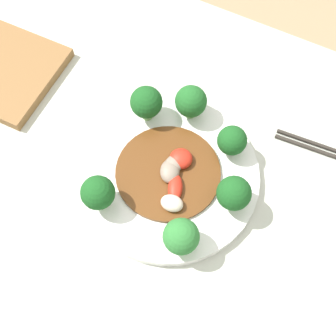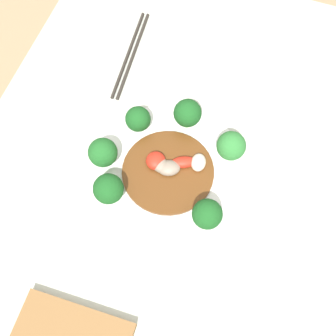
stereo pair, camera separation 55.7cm
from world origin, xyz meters
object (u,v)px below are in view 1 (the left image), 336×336
(broccoli_southeast, at_px, (146,103))
(stirfry_center, at_px, (171,173))
(broccoli_southwest, at_px, (232,141))
(broccoli_northwest, at_px, (181,237))
(broccoli_south, at_px, (192,102))
(broccoli_west, at_px, (234,193))
(cutting_board, at_px, (1,69))
(plate, at_px, (168,175))
(broccoli_northeast, at_px, (98,193))

(broccoli_southeast, distance_m, stirfry_center, 0.13)
(stirfry_center, bearing_deg, broccoli_southwest, -128.02)
(broccoli_northwest, bearing_deg, broccoli_south, -67.93)
(broccoli_south, height_order, stirfry_center, broccoli_south)
(broccoli_west, xyz_separation_m, stirfry_center, (0.11, -0.00, -0.03))
(broccoli_west, bearing_deg, broccoli_southeast, -22.71)
(stirfry_center, bearing_deg, broccoli_northwest, 124.25)
(broccoli_southeast, relative_size, cutting_board, 0.34)
(cutting_board, bearing_deg, stirfry_center, 172.36)
(broccoli_northwest, relative_size, broccoli_south, 0.98)
(broccoli_southeast, relative_size, broccoli_west, 1.07)
(broccoli_southeast, relative_size, broccoli_south, 1.05)
(broccoli_southeast, relative_size, broccoli_northwest, 1.07)
(plate, distance_m, broccoli_northeast, 0.13)
(broccoli_northwest, relative_size, broccoli_west, 1.00)
(broccoli_northwest, relative_size, stirfry_center, 0.38)
(plate, distance_m, broccoli_southwest, 0.12)
(broccoli_northeast, distance_m, broccoli_west, 0.21)
(broccoli_northeast, relative_size, stirfry_center, 0.40)
(broccoli_northeast, height_order, broccoli_west, broccoli_northeast)
(plate, distance_m, broccoli_southeast, 0.13)
(plate, distance_m, stirfry_center, 0.02)
(broccoli_southeast, height_order, broccoli_northeast, broccoli_southeast)
(plate, distance_m, broccoli_south, 0.13)
(broccoli_west, bearing_deg, broccoli_northwest, 67.33)
(cutting_board, bearing_deg, broccoli_west, 174.01)
(broccoli_southeast, distance_m, broccoli_south, 0.08)
(broccoli_southwest, relative_size, broccoli_west, 0.88)
(broccoli_northwest, height_order, cutting_board, broccoli_northwest)
(broccoli_southwest, distance_m, stirfry_center, 0.12)
(broccoli_southeast, relative_size, broccoli_northeast, 1.03)
(broccoli_northwest, bearing_deg, cutting_board, -18.35)
(cutting_board, bearing_deg, plate, 172.28)
(broccoli_south, height_order, cutting_board, broccoli_south)
(broccoli_west, bearing_deg, broccoli_northeast, 27.41)
(broccoli_southwest, distance_m, broccoli_south, 0.10)
(plate, height_order, cutting_board, cutting_board)
(broccoli_northwest, bearing_deg, stirfry_center, -55.75)
(broccoli_south, bearing_deg, broccoli_southwest, 159.16)
(broccoli_northwest, bearing_deg, broccoli_northeast, -1.05)
(broccoli_west, bearing_deg, cutting_board, -5.99)
(plate, xyz_separation_m, broccoli_northeast, (0.07, 0.10, 0.05))
(broccoli_northeast, height_order, broccoli_south, broccoli_northeast)
(plate, xyz_separation_m, broccoli_southwest, (-0.08, -0.09, 0.04))
(plate, relative_size, broccoli_northeast, 4.41)
(broccoli_northeast, xyz_separation_m, broccoli_southwest, (-0.15, -0.19, -0.01))
(plate, bearing_deg, broccoli_northeast, 53.54)
(broccoli_northeast, relative_size, broccoli_west, 1.04)
(plate, bearing_deg, broccoli_southwest, -130.32)
(broccoli_southeast, bearing_deg, plate, 135.39)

